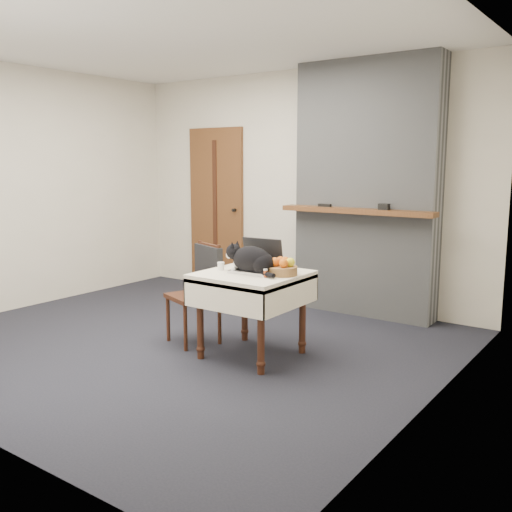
{
  "coord_description": "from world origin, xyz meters",
  "views": [
    {
      "loc": [
        3.4,
        -3.59,
        1.58
      ],
      "look_at": [
        0.82,
        0.02,
        0.85
      ],
      "focal_mm": 40.0,
      "sensor_mm": 36.0,
      "label": 1
    }
  ],
  "objects_px": {
    "door": "(216,209)",
    "laptop": "(258,263)",
    "pill_bottle": "(266,273)",
    "fruit_basket": "(282,268)",
    "side_table": "(252,286)",
    "cream_jar": "(221,266)",
    "cat": "(253,260)",
    "chair": "(202,279)"
  },
  "relations": [
    {
      "from": "door",
      "to": "cream_jar",
      "type": "xyz_separation_m",
      "value": [
        1.67,
        -1.97,
        -0.27
      ]
    },
    {
      "from": "pill_bottle",
      "to": "fruit_basket",
      "type": "distance_m",
      "value": 0.17
    },
    {
      "from": "laptop",
      "to": "pill_bottle",
      "type": "relative_size",
      "value": 5.77
    },
    {
      "from": "door",
      "to": "pill_bottle",
      "type": "distance_m",
      "value": 2.95
    },
    {
      "from": "laptop",
      "to": "cat",
      "type": "relative_size",
      "value": 0.74
    },
    {
      "from": "door",
      "to": "cat",
      "type": "height_order",
      "value": "door"
    },
    {
      "from": "fruit_basket",
      "to": "cat",
      "type": "bearing_deg",
      "value": -156.91
    },
    {
      "from": "laptop",
      "to": "fruit_basket",
      "type": "distance_m",
      "value": 0.24
    },
    {
      "from": "door",
      "to": "fruit_basket",
      "type": "bearing_deg",
      "value": -40.09
    },
    {
      "from": "pill_bottle",
      "to": "side_table",
      "type": "bearing_deg",
      "value": 153.71
    },
    {
      "from": "pill_bottle",
      "to": "chair",
      "type": "height_order",
      "value": "chair"
    },
    {
      "from": "door",
      "to": "cat",
      "type": "xyz_separation_m",
      "value": [
        1.97,
        -1.94,
        -0.19
      ]
    },
    {
      "from": "laptop",
      "to": "pill_bottle",
      "type": "height_order",
      "value": "laptop"
    },
    {
      "from": "door",
      "to": "fruit_basket",
      "type": "height_order",
      "value": "door"
    },
    {
      "from": "side_table",
      "to": "pill_bottle",
      "type": "relative_size",
      "value": 11.65
    },
    {
      "from": "laptop",
      "to": "pill_bottle",
      "type": "bearing_deg",
      "value": -46.35
    },
    {
      "from": "door",
      "to": "side_table",
      "type": "bearing_deg",
      "value": -44.47
    },
    {
      "from": "cat",
      "to": "chair",
      "type": "xyz_separation_m",
      "value": [
        -0.63,
        0.1,
        -0.25
      ]
    },
    {
      "from": "cream_jar",
      "to": "laptop",
      "type": "bearing_deg",
      "value": 24.54
    },
    {
      "from": "side_table",
      "to": "fruit_basket",
      "type": "bearing_deg",
      "value": 13.56
    },
    {
      "from": "cat",
      "to": "pill_bottle",
      "type": "height_order",
      "value": "cat"
    },
    {
      "from": "door",
      "to": "chair",
      "type": "distance_m",
      "value": 2.32
    },
    {
      "from": "cream_jar",
      "to": "fruit_basket",
      "type": "relative_size",
      "value": 0.27
    },
    {
      "from": "laptop",
      "to": "fruit_basket",
      "type": "bearing_deg",
      "value": -6.86
    },
    {
      "from": "cat",
      "to": "cream_jar",
      "type": "xyz_separation_m",
      "value": [
        -0.3,
        -0.03,
        -0.08
      ]
    },
    {
      "from": "door",
      "to": "laptop",
      "type": "height_order",
      "value": "door"
    },
    {
      "from": "pill_bottle",
      "to": "fruit_basket",
      "type": "xyz_separation_m",
      "value": [
        0.05,
        0.16,
        0.02
      ]
    },
    {
      "from": "door",
      "to": "side_table",
      "type": "distance_m",
      "value": 2.75
    },
    {
      "from": "side_table",
      "to": "cream_jar",
      "type": "bearing_deg",
      "value": -166.94
    },
    {
      "from": "laptop",
      "to": "cat",
      "type": "distance_m",
      "value": 0.11
    },
    {
      "from": "door",
      "to": "cat",
      "type": "relative_size",
      "value": 3.82
    },
    {
      "from": "fruit_basket",
      "to": "pill_bottle",
      "type": "bearing_deg",
      "value": -107.03
    },
    {
      "from": "cat",
      "to": "chair",
      "type": "height_order",
      "value": "cat"
    },
    {
      "from": "door",
      "to": "side_table",
      "type": "height_order",
      "value": "door"
    },
    {
      "from": "laptop",
      "to": "chair",
      "type": "relative_size",
      "value": 0.44
    },
    {
      "from": "cream_jar",
      "to": "pill_bottle",
      "type": "relative_size",
      "value": 0.98
    },
    {
      "from": "fruit_basket",
      "to": "chair",
      "type": "relative_size",
      "value": 0.28
    },
    {
      "from": "laptop",
      "to": "side_table",
      "type": "bearing_deg",
      "value": -103.99
    },
    {
      "from": "laptop",
      "to": "pill_bottle",
      "type": "xyz_separation_m",
      "value": [
        0.19,
        -0.17,
        -0.03
      ]
    },
    {
      "from": "laptop",
      "to": "cat",
      "type": "bearing_deg",
      "value": -84.12
    },
    {
      "from": "door",
      "to": "pill_bottle",
      "type": "height_order",
      "value": "door"
    },
    {
      "from": "door",
      "to": "chair",
      "type": "relative_size",
      "value": 2.27
    }
  ]
}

